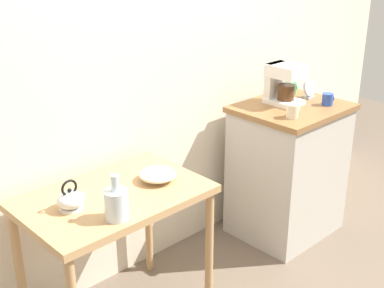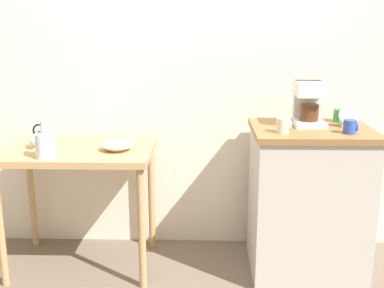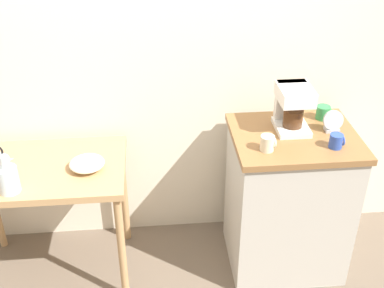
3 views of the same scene
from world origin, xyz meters
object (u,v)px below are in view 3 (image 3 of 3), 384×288
(coffee_maker, at_px, (293,105))
(mug_blue, at_px, (336,141))
(bowl_stoneware, at_px, (87,163))
(mug_tall_green, at_px, (323,112))
(mug_small_cream, at_px, (268,143))
(table_clock, at_px, (333,122))
(glass_carafe_vase, at_px, (8,179))

(coffee_maker, height_order, mug_blue, coffee_maker)
(mug_blue, bearing_deg, bowl_stoneware, 174.34)
(mug_tall_green, relative_size, mug_small_cream, 1.03)
(mug_tall_green, relative_size, mug_blue, 1.12)
(bowl_stoneware, height_order, mug_tall_green, mug_tall_green)
(bowl_stoneware, height_order, table_clock, table_clock)
(mug_small_cream, height_order, mug_blue, mug_small_cream)
(mug_blue, bearing_deg, table_clock, 77.50)
(bowl_stoneware, distance_m, mug_tall_green, 1.38)
(coffee_maker, bearing_deg, mug_tall_green, 22.15)
(glass_carafe_vase, height_order, mug_blue, mug_blue)
(table_clock, bearing_deg, coffee_maker, 165.01)
(glass_carafe_vase, bearing_deg, mug_tall_green, 11.59)
(bowl_stoneware, height_order, glass_carafe_vase, glass_carafe_vase)
(mug_small_cream, bearing_deg, bowl_stoneware, 172.59)
(mug_blue, xyz_separation_m, table_clock, (0.04, 0.17, 0.02))
(bowl_stoneware, bearing_deg, mug_tall_green, 7.86)
(coffee_maker, xyz_separation_m, table_clock, (0.22, -0.06, -0.09))
(coffee_maker, bearing_deg, bowl_stoneware, -175.05)
(glass_carafe_vase, distance_m, mug_small_cream, 1.34)
(mug_tall_green, distance_m, mug_blue, 0.32)
(mug_tall_green, xyz_separation_m, table_clock, (0.00, -0.15, 0.02))
(coffee_maker, height_order, table_clock, coffee_maker)
(mug_tall_green, distance_m, table_clock, 0.15)
(mug_small_cream, distance_m, table_clock, 0.44)
(mug_small_cream, bearing_deg, table_clock, 22.10)
(glass_carafe_vase, distance_m, coffee_maker, 1.56)
(bowl_stoneware, xyz_separation_m, mug_blue, (1.33, -0.13, 0.15))
(mug_small_cream, xyz_separation_m, mug_blue, (0.37, -0.01, -0.00))
(glass_carafe_vase, relative_size, mug_small_cream, 2.53)
(coffee_maker, xyz_separation_m, mug_blue, (0.18, -0.23, -0.10))
(mug_tall_green, xyz_separation_m, mug_small_cream, (-0.40, -0.31, 0.00))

